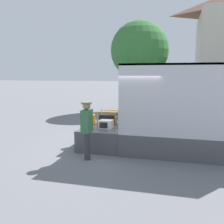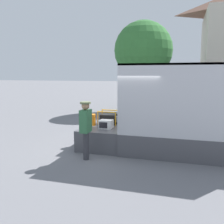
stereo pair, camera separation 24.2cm
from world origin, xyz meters
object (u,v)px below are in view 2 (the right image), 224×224
object	(u,v)px
portable_generator	(109,119)
worker_person	(86,124)
street_tree	(143,51)
orange_bucket	(91,120)
microwave	(106,124)

from	to	relation	value
portable_generator	worker_person	distance (m)	2.00
portable_generator	street_tree	distance (m)	8.66
street_tree	worker_person	bearing A→B (deg)	-90.41
portable_generator	orange_bucket	world-z (taller)	portable_generator
portable_generator	street_tree	xyz separation A→B (m)	(-0.06, 8.05, 3.18)
portable_generator	street_tree	size ratio (longest dim) A/B	0.12
worker_person	street_tree	size ratio (longest dim) A/B	0.29
microwave	street_tree	bearing A→B (deg)	91.08
microwave	worker_person	world-z (taller)	worker_person
portable_generator	street_tree	bearing A→B (deg)	90.41
portable_generator	orange_bucket	xyz separation A→B (m)	(-0.57, -0.37, 0.01)
portable_generator	worker_person	xyz separation A→B (m)	(-0.13, -1.99, 0.18)
orange_bucket	street_tree	bearing A→B (deg)	86.51
portable_generator	worker_person	size ratio (longest dim) A/B	0.40
microwave	worker_person	bearing A→B (deg)	-100.79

